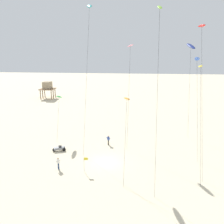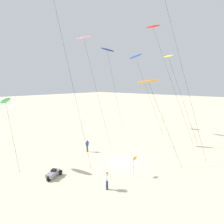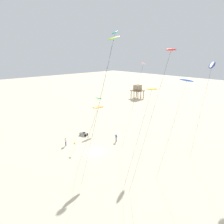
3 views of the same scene
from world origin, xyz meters
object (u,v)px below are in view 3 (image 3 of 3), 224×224
kite_orange (98,108)px  kite_navy (212,65)px  kite_flyer_middle (66,141)px  kite_yellow (151,91)px  kite_teal (115,34)px  kite_red (171,51)px  beach_buggy (84,134)px  kite_green (99,98)px  marker_flag (74,145)px  kite_pink (143,65)px  stilt_house (138,89)px  kite_flyer_nearest (116,138)px  kite_blue (187,81)px  kite_lime (113,42)px

kite_orange → kite_navy: 20.98m
kite_navy → kite_flyer_middle: 30.97m
kite_yellow → kite_teal: size_ratio=0.61×
kite_red → beach_buggy: bearing=-178.1°
kite_teal → kite_red: size_ratio=1.21×
kite_navy → kite_red: (-1.35, -11.48, 2.31)m
kite_green → marker_flag: kite_green is taller
kite_pink → marker_flag: (-5.29, -13.12, -14.51)m
kite_green → kite_flyer_middle: kite_green is taller
kite_yellow → stilt_house: size_ratio=2.50×
kite_teal → kite_flyer_nearest: size_ratio=13.72×
stilt_house → marker_flag: size_ratio=2.64×
kite_teal → kite_blue: bearing=-4.0°
kite_flyer_middle → stilt_house: bearing=112.6°
kite_red → kite_blue: 5.92m
kite_lime → kite_flyer_nearest: (-6.83, 7.53, -18.92)m
kite_green → kite_lime: bearing=-33.2°
kite_navy → kite_blue: (-0.58, -7.55, -2.05)m
kite_orange → stilt_house: kite_orange is taller
kite_pink → kite_red: bearing=-33.4°
kite_pink → kite_teal: size_ratio=0.72×
kite_teal → kite_red: bearing=-17.5°
kite_yellow → kite_teal: bearing=152.0°
kite_red → kite_green: bearing=166.3°
kite_flyer_middle → kite_yellow: bearing=10.0°
kite_yellow → kite_flyer_middle: size_ratio=8.32×
kite_pink → beach_buggy: kite_pink is taller
kite_teal → kite_blue: (16.98, -1.19, -7.87)m
kite_flyer_nearest → stilt_house: (-24.83, 36.97, 3.05)m
kite_pink → kite_navy: bearing=25.0°
kite_pink → kite_flyer_nearest: (-3.29, -3.92, -15.11)m
stilt_house → beach_buggy: size_ratio=2.64×
kite_teal → kite_green: (-5.93, 0.29, -14.55)m
kite_flyer_middle → kite_navy: bearing=41.8°
kite_blue → stilt_house: 53.37m
kite_orange → kite_blue: (10.42, 9.03, 4.60)m
kite_green → stilt_house: size_ratio=1.45×
kite_red → marker_flag: 23.67m
kite_navy → marker_flag: bearing=-131.7°
kite_red → stilt_house: bearing=133.8°
kite_orange → kite_navy: kite_navy is taller
kite_yellow → kite_pink: (-9.13, 9.57, 2.58)m
beach_buggy → kite_pink: bearing=33.0°
kite_yellow → stilt_house: (-37.25, 42.62, -9.48)m
beach_buggy → kite_orange: bearing=-22.1°
kite_flyer_middle → marker_flag: bearing=-5.1°
kite_green → kite_red: kite_red is taller
kite_orange → marker_flag: kite_orange is taller
kite_red → stilt_house: 56.50m
kite_lime → beach_buggy: size_ratio=9.88×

